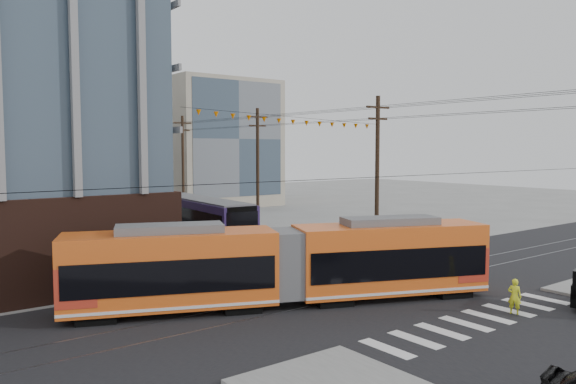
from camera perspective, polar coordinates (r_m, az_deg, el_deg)
name	(u,v)px	position (r m, az deg, el deg)	size (l,w,h in m)	color
ground	(421,305)	(27.48, 13.38, -11.10)	(160.00, 160.00, 0.00)	slate
bg_bldg_ne_near	(210,143)	(74.31, -7.91, 4.91)	(14.00, 14.00, 16.00)	gray
bg_bldg_ne_far	(160,151)	(93.05, -12.91, 4.12)	(16.00, 16.00, 14.00)	#8C99A5
utility_pole_far	(132,162)	(78.30, -15.58, 2.93)	(0.30, 0.30, 11.00)	black
streetcar	(285,265)	(26.35, -0.26, -7.38)	(19.80, 2.78, 3.82)	#E05919
city_bus	(202,221)	(43.41, -8.73, -2.89)	(2.77, 12.79, 3.62)	#2E1D4F
parked_car_silver	(185,261)	(33.36, -10.45, -6.89)	(1.68, 4.82, 1.59)	gray
parked_car_white	(147,248)	(39.28, -14.13, -5.52)	(1.70, 4.19, 1.22)	beige
parked_car_grey	(113,240)	(43.49, -17.36, -4.66)	(1.95, 4.23, 1.18)	#4B4B4D
pedestrian	(515,296)	(27.07, 22.03, -9.80)	(0.58, 0.38, 1.59)	yellow
jersey_barrier	(366,245)	(41.16, 7.94, -5.31)	(0.83, 3.71, 0.74)	gray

